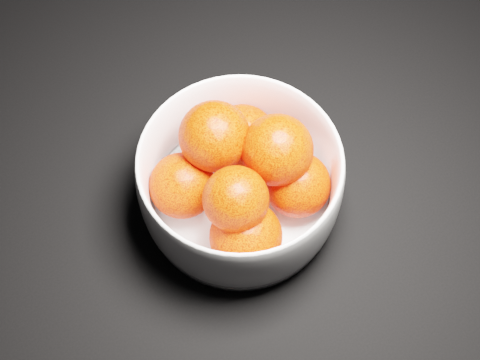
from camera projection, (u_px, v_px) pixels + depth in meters
bowl at (240, 182)px, 0.63m from camera, size 0.19×0.19×0.09m
orange_pile at (243, 174)px, 0.62m from camera, size 0.15×0.15×0.10m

